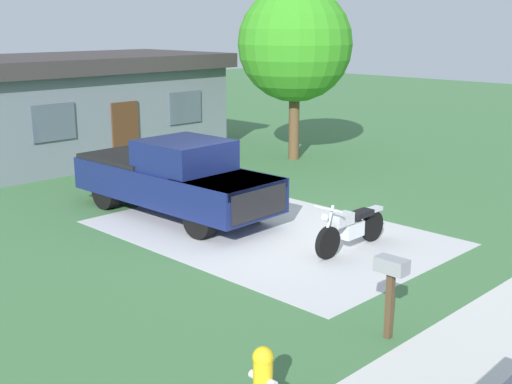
{
  "coord_description": "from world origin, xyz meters",
  "views": [
    {
      "loc": [
        -10.34,
        -9.85,
        4.58
      ],
      "look_at": [
        -0.08,
        0.3,
        0.9
      ],
      "focal_mm": 46.73,
      "sensor_mm": 36.0,
      "label": 1
    }
  ],
  "objects_px": {
    "pickup_truck": "(173,177)",
    "mailbox": "(391,276)",
    "neighbor_house": "(83,105)",
    "fire_hydrant": "(263,381)",
    "shade_tree": "(295,44)",
    "motorcycle": "(351,228)"
  },
  "relations": [
    {
      "from": "pickup_truck",
      "to": "mailbox",
      "type": "relative_size",
      "value": 4.51
    },
    {
      "from": "motorcycle",
      "to": "fire_hydrant",
      "type": "relative_size",
      "value": 2.54
    },
    {
      "from": "fire_hydrant",
      "to": "motorcycle",
      "type": "bearing_deg",
      "value": 27.31
    },
    {
      "from": "mailbox",
      "to": "shade_tree",
      "type": "distance_m",
      "value": 13.78
    },
    {
      "from": "fire_hydrant",
      "to": "neighbor_house",
      "type": "distance_m",
      "value": 17.27
    },
    {
      "from": "motorcycle",
      "to": "neighbor_house",
      "type": "height_order",
      "value": "neighbor_house"
    },
    {
      "from": "pickup_truck",
      "to": "neighbor_house",
      "type": "relative_size",
      "value": 0.59
    },
    {
      "from": "motorcycle",
      "to": "shade_tree",
      "type": "bearing_deg",
      "value": 48.67
    },
    {
      "from": "fire_hydrant",
      "to": "neighbor_house",
      "type": "bearing_deg",
      "value": 65.53
    },
    {
      "from": "pickup_truck",
      "to": "mailbox",
      "type": "xyz_separation_m",
      "value": [
        -1.89,
        -7.49,
        0.03
      ]
    },
    {
      "from": "pickup_truck",
      "to": "motorcycle",
      "type": "bearing_deg",
      "value": -78.6
    },
    {
      "from": "neighbor_house",
      "to": "fire_hydrant",
      "type": "bearing_deg",
      "value": -114.47
    },
    {
      "from": "shade_tree",
      "to": "neighbor_house",
      "type": "bearing_deg",
      "value": 129.59
    },
    {
      "from": "fire_hydrant",
      "to": "shade_tree",
      "type": "bearing_deg",
      "value": 40.19
    },
    {
      "from": "motorcycle",
      "to": "pickup_truck",
      "type": "bearing_deg",
      "value": 101.4
    },
    {
      "from": "pickup_truck",
      "to": "fire_hydrant",
      "type": "xyz_separation_m",
      "value": [
        -4.63,
        -7.54,
        -0.53
      ]
    },
    {
      "from": "pickup_truck",
      "to": "shade_tree",
      "type": "xyz_separation_m",
      "value": [
        7.2,
        2.46,
        2.92
      ]
    },
    {
      "from": "pickup_truck",
      "to": "neighbor_house",
      "type": "distance_m",
      "value": 8.56
    },
    {
      "from": "fire_hydrant",
      "to": "shade_tree",
      "type": "xyz_separation_m",
      "value": [
        11.83,
        9.99,
        3.45
      ]
    },
    {
      "from": "pickup_truck",
      "to": "mailbox",
      "type": "bearing_deg",
      "value": -104.15
    },
    {
      "from": "motorcycle",
      "to": "neighbor_house",
      "type": "relative_size",
      "value": 0.23
    },
    {
      "from": "mailbox",
      "to": "fire_hydrant",
      "type": "bearing_deg",
      "value": -179.02
    }
  ]
}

